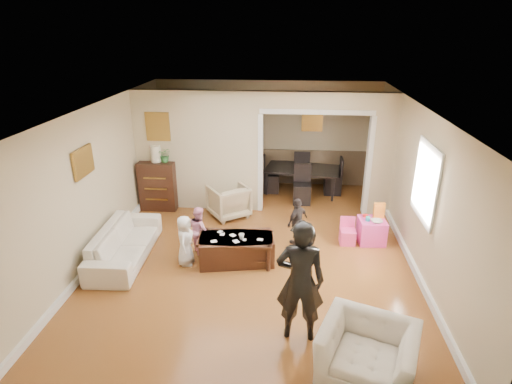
# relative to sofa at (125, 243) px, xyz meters

# --- Properties ---
(floor) EXTENTS (7.00, 7.00, 0.00)m
(floor) POSITION_rel_sofa_xyz_m (2.25, 0.50, -0.29)
(floor) COLOR brown
(floor) RESTS_ON ground
(partition_left) EXTENTS (2.75, 0.18, 2.60)m
(partition_left) POSITION_rel_sofa_xyz_m (0.87, 2.30, 1.01)
(partition_left) COLOR #BCAE89
(partition_left) RESTS_ON ground
(partition_right) EXTENTS (0.55, 0.18, 2.60)m
(partition_right) POSITION_rel_sofa_xyz_m (4.72, 2.30, 1.01)
(partition_right) COLOR #BCAE89
(partition_right) RESTS_ON ground
(partition_header) EXTENTS (2.22, 0.18, 0.35)m
(partition_header) POSITION_rel_sofa_xyz_m (3.35, 2.30, 2.13)
(partition_header) COLOR #BCAE89
(partition_header) RESTS_ON partition_right
(window_pane) EXTENTS (0.03, 0.95, 1.10)m
(window_pane) POSITION_rel_sofa_xyz_m (4.98, 0.10, 1.26)
(window_pane) COLOR white
(window_pane) RESTS_ON ground
(framed_art_partition) EXTENTS (0.45, 0.03, 0.55)m
(framed_art_partition) POSITION_rel_sofa_xyz_m (0.05, 2.20, 1.56)
(framed_art_partition) COLOR brown
(framed_art_partition) RESTS_ON partition_left
(framed_art_sofa_wall) EXTENTS (0.03, 0.55, 0.40)m
(framed_art_sofa_wall) POSITION_rel_sofa_xyz_m (-0.46, -0.10, 1.51)
(framed_art_sofa_wall) COLOR brown
(framed_art_alcove) EXTENTS (0.45, 0.03, 0.55)m
(framed_art_alcove) POSITION_rel_sofa_xyz_m (3.35, 3.94, 1.41)
(framed_art_alcove) COLOR brown
(sofa) EXTENTS (0.86, 2.02, 0.58)m
(sofa) POSITION_rel_sofa_xyz_m (0.00, 0.00, 0.00)
(sofa) COLOR beige
(sofa) RESTS_ON ground
(armchair_back) EXTENTS (1.05, 1.05, 0.70)m
(armchair_back) POSITION_rel_sofa_xyz_m (1.56, 1.87, 0.06)
(armchair_back) COLOR tan
(armchair_back) RESTS_ON ground
(armchair_front) EXTENTS (1.30, 1.22, 0.68)m
(armchair_front) POSITION_rel_sofa_xyz_m (3.79, -2.37, 0.05)
(armchair_front) COLOR beige
(armchair_front) RESTS_ON ground
(dresser) EXTENTS (0.79, 0.44, 1.09)m
(dresser) POSITION_rel_sofa_xyz_m (-0.04, 2.16, 0.25)
(dresser) COLOR #341B0F
(dresser) RESTS_ON ground
(table_lamp) EXTENTS (0.22, 0.22, 0.36)m
(table_lamp) POSITION_rel_sofa_xyz_m (-0.04, 2.16, 0.98)
(table_lamp) COLOR beige
(table_lamp) RESTS_ON dresser
(potted_plant) EXTENTS (0.29, 0.25, 0.32)m
(potted_plant) POSITION_rel_sofa_xyz_m (0.16, 2.16, 0.96)
(potted_plant) COLOR #326D30
(potted_plant) RESTS_ON dresser
(coffee_table) EXTENTS (1.35, 0.85, 0.47)m
(coffee_table) POSITION_rel_sofa_xyz_m (1.96, 0.05, -0.06)
(coffee_table) COLOR #391D12
(coffee_table) RESTS_ON ground
(coffee_cup) EXTENTS (0.12, 0.12, 0.09)m
(coffee_cup) POSITION_rel_sofa_xyz_m (2.06, -0.00, 0.23)
(coffee_cup) COLOR silver
(coffee_cup) RESTS_ON coffee_table
(play_table) EXTENTS (0.51, 0.51, 0.46)m
(play_table) POSITION_rel_sofa_xyz_m (4.41, 0.96, -0.06)
(play_table) COLOR #FF43B2
(play_table) RESTS_ON ground
(cereal_box) EXTENTS (0.20, 0.08, 0.30)m
(cereal_box) POSITION_rel_sofa_xyz_m (4.53, 1.06, 0.32)
(cereal_box) COLOR yellow
(cereal_box) RESTS_ON play_table
(cyan_cup) EXTENTS (0.08, 0.08, 0.08)m
(cyan_cup) POSITION_rel_sofa_xyz_m (4.31, 0.91, 0.21)
(cyan_cup) COLOR #2AD3CB
(cyan_cup) RESTS_ON play_table
(toy_block) EXTENTS (0.10, 0.09, 0.05)m
(toy_block) POSITION_rel_sofa_xyz_m (4.29, 1.08, 0.20)
(toy_block) COLOR red
(toy_block) RESTS_ON play_table
(play_bowl) EXTENTS (0.22, 0.22, 0.05)m
(play_bowl) POSITION_rel_sofa_xyz_m (4.46, 0.84, 0.20)
(play_bowl) COLOR silver
(play_bowl) RESTS_ON play_table
(dining_table) EXTENTS (1.89, 1.26, 0.62)m
(dining_table) POSITION_rel_sofa_xyz_m (3.14, 3.36, 0.02)
(dining_table) COLOR black
(dining_table) RESTS_ON ground
(adult_person) EXTENTS (0.63, 0.42, 1.69)m
(adult_person) POSITION_rel_sofa_xyz_m (3.01, -1.73, 0.56)
(adult_person) COLOR black
(adult_person) RESTS_ON ground
(child_kneel_a) EXTENTS (0.29, 0.44, 0.90)m
(child_kneel_a) POSITION_rel_sofa_xyz_m (1.11, -0.10, 0.16)
(child_kneel_a) COLOR white
(child_kneel_a) RESTS_ON ground
(child_kneel_b) EXTENTS (0.50, 0.53, 0.87)m
(child_kneel_b) POSITION_rel_sofa_xyz_m (1.26, 0.35, 0.14)
(child_kneel_b) COLOR pink
(child_kneel_b) RESTS_ON ground
(child_toddler) EXTENTS (0.51, 0.55, 0.91)m
(child_toddler) POSITION_rel_sofa_xyz_m (3.01, 0.80, 0.16)
(child_toddler) COLOR black
(child_toddler) RESTS_ON ground
(craft_papers) EXTENTS (0.88, 0.46, 0.00)m
(craft_papers) POSITION_rel_sofa_xyz_m (1.90, 0.02, 0.18)
(craft_papers) COLOR white
(craft_papers) RESTS_ON coffee_table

